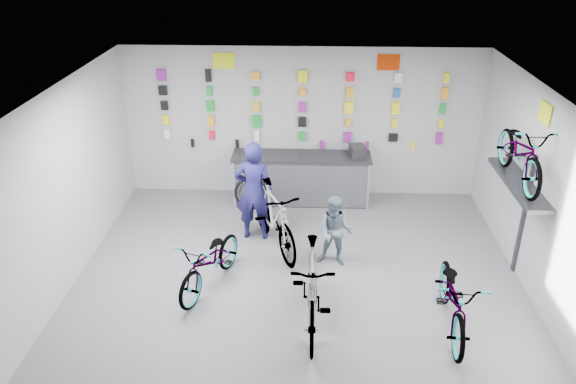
{
  "coord_description": "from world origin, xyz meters",
  "views": [
    {
      "loc": [
        0.15,
        -6.58,
        5.1
      ],
      "look_at": [
        -0.18,
        1.4,
        1.24
      ],
      "focal_mm": 35.0,
      "sensor_mm": 36.0,
      "label": 1
    }
  ],
  "objects_px": {
    "counter": "(301,179)",
    "clerk": "(254,191)",
    "bike_center": "(312,288)",
    "bike_right": "(454,298)",
    "bike_service": "(274,218)",
    "customer": "(335,231)",
    "bike_left": "(211,261)"
  },
  "relations": [
    {
      "from": "bike_left",
      "to": "bike_service",
      "type": "relative_size",
      "value": 0.88
    },
    {
      "from": "bike_service",
      "to": "customer",
      "type": "distance_m",
      "value": 1.11
    },
    {
      "from": "customer",
      "to": "bike_center",
      "type": "bearing_deg",
      "value": -90.94
    },
    {
      "from": "clerk",
      "to": "customer",
      "type": "relative_size",
      "value": 1.49
    },
    {
      "from": "bike_left",
      "to": "bike_center",
      "type": "bearing_deg",
      "value": -7.81
    },
    {
      "from": "bike_center",
      "to": "bike_right",
      "type": "distance_m",
      "value": 1.93
    },
    {
      "from": "bike_left",
      "to": "bike_right",
      "type": "distance_m",
      "value": 3.56
    },
    {
      "from": "counter",
      "to": "clerk",
      "type": "distance_m",
      "value": 1.69
    },
    {
      "from": "bike_service",
      "to": "clerk",
      "type": "relative_size",
      "value": 1.08
    },
    {
      "from": "bike_left",
      "to": "clerk",
      "type": "distance_m",
      "value": 1.69
    },
    {
      "from": "bike_left",
      "to": "bike_service",
      "type": "height_order",
      "value": "bike_service"
    },
    {
      "from": "counter",
      "to": "customer",
      "type": "bearing_deg",
      "value": -75.36
    },
    {
      "from": "bike_center",
      "to": "bike_service",
      "type": "bearing_deg",
      "value": 107.23
    },
    {
      "from": "counter",
      "to": "customer",
      "type": "height_order",
      "value": "customer"
    },
    {
      "from": "counter",
      "to": "bike_right",
      "type": "height_order",
      "value": "counter"
    },
    {
      "from": "counter",
      "to": "clerk",
      "type": "xyz_separation_m",
      "value": [
        -0.79,
        -1.43,
        0.41
      ]
    },
    {
      "from": "bike_service",
      "to": "clerk",
      "type": "bearing_deg",
      "value": 111.3
    },
    {
      "from": "bike_right",
      "to": "customer",
      "type": "xyz_separation_m",
      "value": [
        -1.56,
        1.55,
        0.11
      ]
    },
    {
      "from": "bike_left",
      "to": "clerk",
      "type": "bearing_deg",
      "value": 91.75
    },
    {
      "from": "customer",
      "to": "bike_left",
      "type": "bearing_deg",
      "value": -146.62
    },
    {
      "from": "bike_center",
      "to": "clerk",
      "type": "xyz_separation_m",
      "value": [
        -1.01,
        2.37,
        0.3
      ]
    },
    {
      "from": "clerk",
      "to": "customer",
      "type": "bearing_deg",
      "value": 151.02
    },
    {
      "from": "counter",
      "to": "bike_service",
      "type": "distance_m",
      "value": 1.86
    },
    {
      "from": "bike_left",
      "to": "bike_service",
      "type": "distance_m",
      "value": 1.48
    },
    {
      "from": "counter",
      "to": "bike_service",
      "type": "xyz_separation_m",
      "value": [
        -0.42,
        -1.81,
        0.1
      ]
    },
    {
      "from": "bike_left",
      "to": "customer",
      "type": "relative_size",
      "value": 1.42
    },
    {
      "from": "bike_service",
      "to": "counter",
      "type": "bearing_deg",
      "value": 53.15
    },
    {
      "from": "bike_left",
      "to": "clerk",
      "type": "xyz_separation_m",
      "value": [
        0.52,
        1.55,
        0.45
      ]
    },
    {
      "from": "bike_left",
      "to": "bike_right",
      "type": "bearing_deg",
      "value": 7.03
    },
    {
      "from": "bike_center",
      "to": "bike_right",
      "type": "height_order",
      "value": "bike_center"
    },
    {
      "from": "counter",
      "to": "bike_left",
      "type": "relative_size",
      "value": 1.57
    },
    {
      "from": "bike_center",
      "to": "bike_left",
      "type": "bearing_deg",
      "value": 151.32
    }
  ]
}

